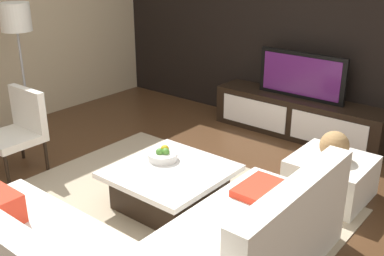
{
  "coord_description": "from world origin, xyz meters",
  "views": [
    {
      "loc": [
        2.4,
        -2.65,
        2.25
      ],
      "look_at": [
        -0.27,
        0.62,
        0.57
      ],
      "focal_mm": 43.0,
      "sensor_mm": 36.0,
      "label": 1
    }
  ],
  "objects_px": {
    "television": "(301,76)",
    "floor_lamp": "(16,25)",
    "fruit_bowl": "(163,155)",
    "accent_chair_near": "(19,126)",
    "decorative_ball": "(334,145)",
    "media_console": "(298,117)",
    "ottoman": "(330,178)",
    "coffee_table": "(170,186)"
  },
  "relations": [
    {
      "from": "accent_chair_near",
      "to": "television",
      "type": "bearing_deg",
      "value": 46.48
    },
    {
      "from": "fruit_bowl",
      "to": "television",
      "type": "bearing_deg",
      "value": 82.71
    },
    {
      "from": "fruit_bowl",
      "to": "coffee_table",
      "type": "bearing_deg",
      "value": -29.72
    },
    {
      "from": "television",
      "to": "fruit_bowl",
      "type": "xyz_separation_m",
      "value": [
        -0.28,
        -2.19,
        -0.36
      ]
    },
    {
      "from": "coffee_table",
      "to": "ottoman",
      "type": "xyz_separation_m",
      "value": [
        1.06,
        1.09,
        -0.0
      ]
    },
    {
      "from": "floor_lamp",
      "to": "fruit_bowl",
      "type": "xyz_separation_m",
      "value": [
        2.24,
        0.0,
        -0.98
      ]
    },
    {
      "from": "television",
      "to": "floor_lamp",
      "type": "xyz_separation_m",
      "value": [
        -2.52,
        -2.2,
        0.63
      ]
    },
    {
      "from": "media_console",
      "to": "ottoman",
      "type": "relative_size",
      "value": 3.12
    },
    {
      "from": "accent_chair_near",
      "to": "fruit_bowl",
      "type": "xyz_separation_m",
      "value": [
        1.57,
        0.52,
        -0.06
      ]
    },
    {
      "from": "accent_chair_near",
      "to": "fruit_bowl",
      "type": "bearing_deg",
      "value": 9.11
    },
    {
      "from": "television",
      "to": "floor_lamp",
      "type": "distance_m",
      "value": 3.4
    },
    {
      "from": "television",
      "to": "coffee_table",
      "type": "xyz_separation_m",
      "value": [
        -0.1,
        -2.3,
        -0.58
      ]
    },
    {
      "from": "decorative_ball",
      "to": "fruit_bowl",
      "type": "bearing_deg",
      "value": -141.49
    },
    {
      "from": "media_console",
      "to": "accent_chair_near",
      "type": "xyz_separation_m",
      "value": [
        -1.85,
        -2.71,
        0.24
      ]
    },
    {
      "from": "media_console",
      "to": "floor_lamp",
      "type": "xyz_separation_m",
      "value": [
        -2.52,
        -2.2,
        1.16
      ]
    },
    {
      "from": "media_console",
      "to": "fruit_bowl",
      "type": "height_order",
      "value": "fruit_bowl"
    },
    {
      "from": "media_console",
      "to": "floor_lamp",
      "type": "bearing_deg",
      "value": -138.98
    },
    {
      "from": "floor_lamp",
      "to": "decorative_ball",
      "type": "xyz_separation_m",
      "value": [
        3.49,
        0.99,
        -0.87
      ]
    },
    {
      "from": "ottoman",
      "to": "floor_lamp",
      "type": "bearing_deg",
      "value": -164.12
    },
    {
      "from": "media_console",
      "to": "fruit_bowl",
      "type": "relative_size",
      "value": 7.8
    },
    {
      "from": "floor_lamp",
      "to": "ottoman",
      "type": "bearing_deg",
      "value": 15.88
    },
    {
      "from": "ottoman",
      "to": "coffee_table",
      "type": "bearing_deg",
      "value": -134.22
    },
    {
      "from": "television",
      "to": "accent_chair_near",
      "type": "bearing_deg",
      "value": -124.3
    },
    {
      "from": "television",
      "to": "decorative_ball",
      "type": "height_order",
      "value": "television"
    },
    {
      "from": "media_console",
      "to": "accent_chair_near",
      "type": "relative_size",
      "value": 2.51
    },
    {
      "from": "media_console",
      "to": "television",
      "type": "bearing_deg",
      "value": 90.0
    },
    {
      "from": "television",
      "to": "decorative_ball",
      "type": "xyz_separation_m",
      "value": [
        0.96,
        -1.2,
        -0.25
      ]
    },
    {
      "from": "decorative_ball",
      "to": "television",
      "type": "bearing_deg",
      "value": 128.64
    },
    {
      "from": "television",
      "to": "accent_chair_near",
      "type": "xyz_separation_m",
      "value": [
        -1.85,
        -2.71,
        -0.3
      ]
    },
    {
      "from": "media_console",
      "to": "decorative_ball",
      "type": "height_order",
      "value": "decorative_ball"
    },
    {
      "from": "television",
      "to": "coffee_table",
      "type": "distance_m",
      "value": 2.37
    },
    {
      "from": "ottoman",
      "to": "fruit_bowl",
      "type": "distance_m",
      "value": 1.6
    },
    {
      "from": "fruit_bowl",
      "to": "decorative_ball",
      "type": "height_order",
      "value": "decorative_ball"
    },
    {
      "from": "media_console",
      "to": "decorative_ball",
      "type": "relative_size",
      "value": 8.09
    },
    {
      "from": "television",
      "to": "decorative_ball",
      "type": "relative_size",
      "value": 4.16
    },
    {
      "from": "television",
      "to": "fruit_bowl",
      "type": "bearing_deg",
      "value": -97.29
    },
    {
      "from": "media_console",
      "to": "television",
      "type": "xyz_separation_m",
      "value": [
        0.0,
        0.0,
        0.53
      ]
    },
    {
      "from": "floor_lamp",
      "to": "television",
      "type": "bearing_deg",
      "value": 41.02
    },
    {
      "from": "television",
      "to": "decorative_ball",
      "type": "distance_m",
      "value": 1.56
    },
    {
      "from": "accent_chair_near",
      "to": "media_console",
      "type": "bearing_deg",
      "value": 46.47
    },
    {
      "from": "coffee_table",
      "to": "fruit_bowl",
      "type": "distance_m",
      "value": 0.31
    },
    {
      "from": "fruit_bowl",
      "to": "decorative_ball",
      "type": "bearing_deg",
      "value": 38.51
    }
  ]
}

